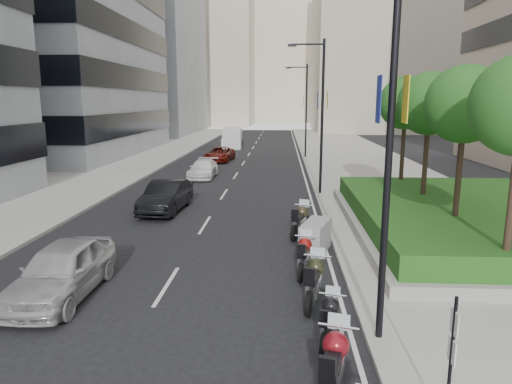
# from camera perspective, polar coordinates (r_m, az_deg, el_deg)

# --- Properties ---
(ground) EXTENTS (160.00, 160.00, 0.00)m
(ground) POSITION_cam_1_polar(r_m,az_deg,el_deg) (10.74, -8.38, -20.03)
(ground) COLOR black
(ground) RESTS_ON ground
(sidewalk_right) EXTENTS (10.00, 100.00, 0.15)m
(sidewalk_right) POSITION_cam_1_polar(r_m,az_deg,el_deg) (39.98, 13.35, 3.13)
(sidewalk_right) COLOR #9E9B93
(sidewalk_right) RESTS_ON ground
(sidewalk_left) EXTENTS (8.00, 100.00, 0.15)m
(sidewalk_left) POSITION_cam_1_polar(r_m,az_deg,el_deg) (41.76, -16.37, 3.32)
(sidewalk_left) COLOR #9E9B93
(sidewalk_left) RESTS_ON ground
(lane_edge) EXTENTS (0.12, 100.00, 0.01)m
(lane_edge) POSITION_cam_1_polar(r_m,az_deg,el_deg) (39.40, 5.73, 3.17)
(lane_edge) COLOR silver
(lane_edge) RESTS_ON ground
(lane_centre) EXTENTS (0.12, 100.00, 0.01)m
(lane_centre) POSITION_cam_1_polar(r_m,az_deg,el_deg) (39.52, -1.84, 3.24)
(lane_centre) COLOR silver
(lane_centre) RESTS_ON ground
(building_grey_far) EXTENTS (22.00, 26.00, 30.00)m
(building_grey_far) POSITION_cam_1_polar(r_m,az_deg,el_deg) (83.67, -15.59, 17.42)
(building_grey_far) COLOR gray
(building_grey_far) RESTS_ON ground
(building_cream_right) EXTENTS (28.00, 24.00, 36.00)m
(building_cream_right) POSITION_cam_1_polar(r_m,az_deg,el_deg) (92.04, 16.68, 18.65)
(building_cream_right) COLOR #B7AD93
(building_cream_right) RESTS_ON ground
(building_cream_left) EXTENTS (26.00, 24.00, 34.00)m
(building_cream_left) POSITION_cam_1_polar(r_m,az_deg,el_deg) (111.37, -7.43, 17.14)
(building_cream_left) COLOR #B7AD93
(building_cream_left) RESTS_ON ground
(building_cream_centre) EXTENTS (30.00, 24.00, 38.00)m
(building_cream_centre) POSITION_cam_1_polar(r_m,az_deg,el_deg) (129.67, 3.40, 17.27)
(building_cream_centre) COLOR #B7AD93
(building_cream_centre) RESTS_ON ground
(planter) EXTENTS (10.00, 14.00, 0.40)m
(planter) POSITION_cam_1_polar(r_m,az_deg,el_deg) (21.25, 25.37, -4.01)
(planter) COLOR gray
(planter) RESTS_ON sidewalk_right
(hedge) EXTENTS (9.40, 13.40, 0.80)m
(hedge) POSITION_cam_1_polar(r_m,az_deg,el_deg) (21.11, 25.51, -2.43)
(hedge) COLOR #215117
(hedge) RESTS_ON planter
(tree_1) EXTENTS (2.80, 2.80, 6.30)m
(tree_1) POSITION_cam_1_polar(r_m,az_deg,el_deg) (18.18, 24.65, 9.87)
(tree_1) COLOR #332319
(tree_1) RESTS_ON planter
(tree_2) EXTENTS (2.80, 2.80, 6.30)m
(tree_2) POSITION_cam_1_polar(r_m,az_deg,el_deg) (21.96, 20.86, 10.23)
(tree_2) COLOR #332319
(tree_2) RESTS_ON planter
(tree_3) EXTENTS (2.80, 2.80, 6.30)m
(tree_3) POSITION_cam_1_polar(r_m,az_deg,el_deg) (25.81, 18.19, 10.46)
(tree_3) COLOR #332319
(tree_3) RESTS_ON planter
(lamp_post_0) EXTENTS (2.34, 0.45, 9.00)m
(lamp_post_0) POSITION_cam_1_polar(r_m,az_deg,el_deg) (10.21, 15.63, 8.09)
(lamp_post_0) COLOR black
(lamp_post_0) RESTS_ON ground
(lamp_post_1) EXTENTS (2.34, 0.45, 9.00)m
(lamp_post_1) POSITION_cam_1_polar(r_m,az_deg,el_deg) (27.06, 7.96, 10.17)
(lamp_post_1) COLOR black
(lamp_post_1) RESTS_ON ground
(lamp_post_2) EXTENTS (2.34, 0.45, 9.00)m
(lamp_post_2) POSITION_cam_1_polar(r_m,az_deg,el_deg) (45.02, 6.11, 10.64)
(lamp_post_2) COLOR black
(lamp_post_2) RESTS_ON ground
(parking_sign) EXTENTS (0.06, 0.32, 2.50)m
(parking_sign) POSITION_cam_1_polar(r_m,az_deg,el_deg) (8.57, 23.23, -18.35)
(parking_sign) COLOR black
(parking_sign) RESTS_ON ground
(motorcycle_1) EXTENTS (0.92, 2.38, 1.21)m
(motorcycle_1) POSITION_cam_1_polar(r_m,az_deg,el_deg) (9.34, 9.65, -20.66)
(motorcycle_1) COLOR black
(motorcycle_1) RESTS_ON ground
(motorcycle_2) EXTENTS (0.74, 1.94, 0.98)m
(motorcycle_2) POSITION_cam_1_polar(r_m,az_deg,el_deg) (11.26, 9.13, -15.45)
(motorcycle_2) COLOR black
(motorcycle_2) RESTS_ON ground
(motorcycle_3) EXTENTS (0.85, 2.36, 1.19)m
(motorcycle_3) POSITION_cam_1_polar(r_m,az_deg,el_deg) (13.12, 7.28, -10.85)
(motorcycle_3) COLOR black
(motorcycle_3) RESTS_ON ground
(motorcycle_4) EXTENTS (0.74, 2.22, 1.11)m
(motorcycle_4) POSITION_cam_1_polar(r_m,az_deg,el_deg) (15.20, 6.00, -7.84)
(motorcycle_4) COLOR black
(motorcycle_4) RESTS_ON ground
(motorcycle_5) EXTENTS (1.35, 2.08, 1.18)m
(motorcycle_5) POSITION_cam_1_polar(r_m,az_deg,el_deg) (17.17, 7.44, -5.63)
(motorcycle_5) COLOR black
(motorcycle_5) RESTS_ON ground
(motorcycle_6) EXTENTS (1.01, 2.34, 1.20)m
(motorcycle_6) POSITION_cam_1_polar(r_m,az_deg,el_deg) (19.25, 5.56, -3.54)
(motorcycle_6) COLOR black
(motorcycle_6) RESTS_ON ground
(car_a) EXTENTS (1.86, 4.63, 1.58)m
(car_a) POSITION_cam_1_polar(r_m,az_deg,el_deg) (14.42, -23.07, -8.98)
(car_a) COLOR #AEAEB0
(car_a) RESTS_ON ground
(car_b) EXTENTS (1.93, 4.82, 1.56)m
(car_b) POSITION_cam_1_polar(r_m,az_deg,el_deg) (23.69, -11.17, -0.55)
(car_b) COLOR black
(car_b) RESTS_ON ground
(car_c) EXTENTS (1.87, 4.48, 1.29)m
(car_c) POSITION_cam_1_polar(r_m,az_deg,el_deg) (33.80, -6.60, 2.89)
(car_c) COLOR white
(car_c) RESTS_ON ground
(car_d) EXTENTS (2.62, 4.97, 1.33)m
(car_d) POSITION_cam_1_polar(r_m,az_deg,el_deg) (42.85, -4.57, 4.74)
(car_d) COLOR #5D120B
(car_d) RESTS_ON ground
(delivery_van) EXTENTS (2.39, 5.69, 2.35)m
(delivery_van) POSITION_cam_1_polar(r_m,az_deg,el_deg) (55.19, -2.96, 6.68)
(delivery_van) COLOR silver
(delivery_van) RESTS_ON ground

